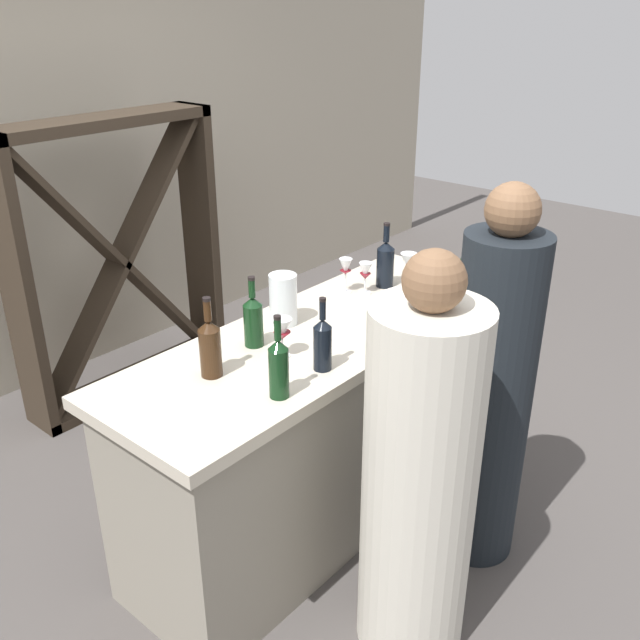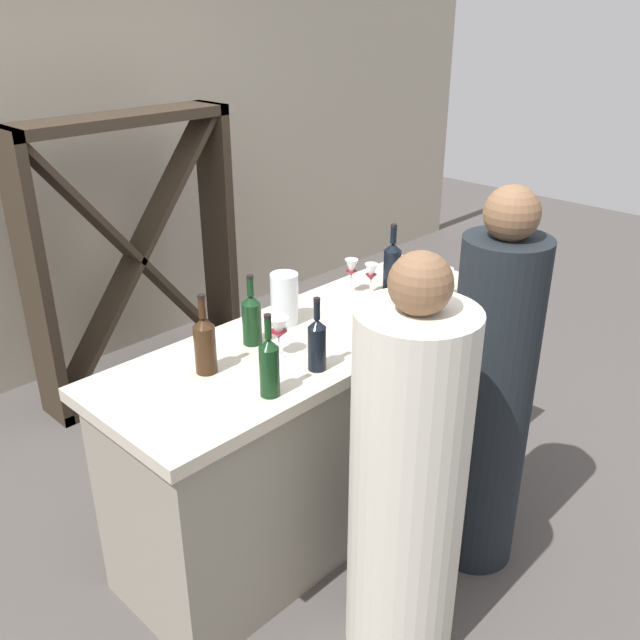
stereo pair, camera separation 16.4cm
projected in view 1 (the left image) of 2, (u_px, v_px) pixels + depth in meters
The scene contains 18 objects.
ground_plane at pixel (320, 511), 3.27m from camera, with size 12.00×12.00×0.00m, color #4C4744.
back_wall at pixel (29, 151), 3.98m from camera, with size 8.00×0.10×2.80m, color #B2A893.
bar_counter at pixel (320, 426), 3.07m from camera, with size 1.96×0.68×0.95m.
wine_rack at pixel (119, 262), 4.00m from camera, with size 1.29×0.28×1.64m.
wine_bottle_leftmost_amber_brown at pixel (210, 346), 2.49m from camera, with size 0.08×0.08×0.31m.
wine_bottle_second_left_dark_green at pixel (279, 367), 2.35m from camera, with size 0.07×0.07×0.31m.
wine_bottle_center_dark_green at pixel (253, 320), 2.71m from camera, with size 0.08×0.08×0.29m.
wine_bottle_second_right_near_black at pixel (323, 343), 2.53m from camera, with size 0.07×0.07×0.29m.
wine_bottle_rightmost_near_black at pixel (385, 263), 3.27m from camera, with size 0.08×0.08×0.31m.
wine_bottle_far_right_dark_green at pixel (467, 273), 3.19m from camera, with size 0.08×0.08×0.28m.
wine_glass_near_left at pixel (440, 274), 3.18m from camera, with size 0.07×0.07×0.14m.
wine_glass_near_center at pixel (282, 331), 2.63m from camera, with size 0.08×0.08×0.16m.
wine_glass_near_right at pixel (408, 262), 3.26m from camera, with size 0.08×0.08×0.17m.
wine_glass_far_left at pixel (365, 273), 3.20m from camera, with size 0.06×0.06×0.15m.
wine_glass_far_center at pixel (346, 269), 3.20m from camera, with size 0.06×0.06×0.16m.
water_pitcher at pixel (283, 299), 2.89m from camera, with size 0.12×0.12×0.22m.
person_left_guest at pixel (490, 395), 2.78m from camera, with size 0.41×0.41×1.62m.
person_center_guest at pixel (419, 482), 2.36m from camera, with size 0.42×0.42×1.54m.
Camera 1 is at (-1.96, -1.68, 2.20)m, focal length 38.96 mm.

